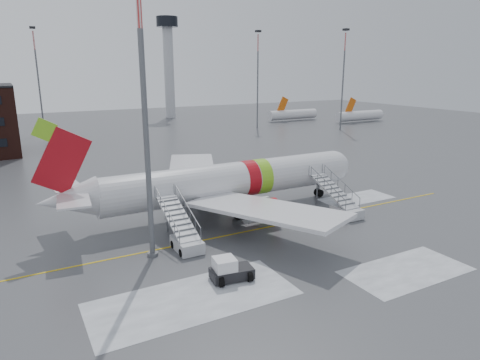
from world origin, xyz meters
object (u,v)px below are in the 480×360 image
pushback_tug (229,270)px  light_mast_near (145,113)px  airliner (223,182)px  airstair_aft (184,236)px  airstair_fwd (342,205)px

pushback_tug → light_mast_near: 13.43m
airliner → airstair_aft: (-7.09, -6.54, -2.35)m
airliner → airstair_aft: bearing=-137.3°
airstair_aft → airstair_fwd: bearing=0.0°
airliner → light_mast_near: 14.79m
airstair_fwd → pushback_tug: bearing=-157.3°
pushback_tug → airliner: bearing=65.2°
airliner → airstair_fwd: 12.85m
airstair_fwd → airliner: bearing=148.8°
airstair_fwd → pushback_tug: 18.57m
airliner → airstair_aft: 9.92m
airliner → light_mast_near: (-10.02, -6.95, 8.38)m
light_mast_near → airliner: bearing=34.7°
airliner → pushback_tug: airliner is taller
airstair_fwd → light_mast_near: light_mast_near is taller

